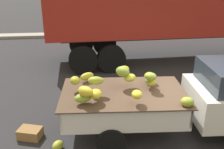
{
  "coord_description": "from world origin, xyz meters",
  "views": [
    {
      "loc": [
        -2.31,
        -5.23,
        3.62
      ],
      "look_at": [
        -1.68,
        0.43,
        1.32
      ],
      "focal_mm": 41.04,
      "sensor_mm": 36.0,
      "label": 1
    }
  ],
  "objects": [
    {
      "name": "produce_crate",
      "position": [
        -3.65,
        -0.02,
        0.12
      ],
      "size": [
        0.6,
        0.5,
        0.23
      ],
      "primitive_type": "cube",
      "rotation": [
        0.0,
        0.0,
        -0.3
      ],
      "color": "olive",
      "rests_on": "ground"
    },
    {
      "name": "fallen_banana_bunch_near_tailgate",
      "position": [
        -2.97,
        -0.53,
        0.1
      ],
      "size": [
        0.33,
        0.35,
        0.2
      ],
      "primitive_type": "ellipsoid",
      "rotation": [
        0.0,
        0.0,
        4.14
      ],
      "color": "#A8AF2F",
      "rests_on": "ground"
    },
    {
      "name": "semi_trailer",
      "position": [
        2.2,
        5.26,
        2.54
      ],
      "size": [
        12.07,
        2.93,
        3.95
      ],
      "rotation": [
        0.0,
        0.0,
        0.03
      ],
      "color": "maroon",
      "rests_on": "ground"
    },
    {
      "name": "ground",
      "position": [
        0.0,
        0.0,
        0.0
      ],
      "size": [
        220.0,
        220.0,
        0.0
      ],
      "primitive_type": "plane",
      "color": "#28282B"
    },
    {
      "name": "curb_strip",
      "position": [
        0.0,
        10.23,
        0.08
      ],
      "size": [
        80.0,
        0.8,
        0.16
      ],
      "primitive_type": "cube",
      "color": "gray",
      "rests_on": "ground"
    },
    {
      "name": "pickup_truck",
      "position": [
        0.46,
        -0.18,
        0.89
      ],
      "size": [
        5.07,
        2.03,
        1.7
      ],
      "rotation": [
        0.0,
        0.0,
        -0.06
      ],
      "color": "silver",
      "rests_on": "ground"
    }
  ]
}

